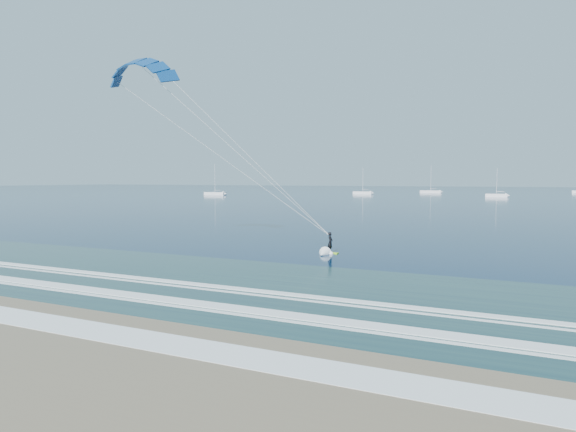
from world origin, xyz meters
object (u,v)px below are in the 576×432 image
(kitesurfer_rig, at_px, (231,147))
(sailboat_2, at_px, (431,192))
(sailboat_0, at_px, (215,193))
(sailboat_1, at_px, (363,193))
(sailboat_3, at_px, (496,195))

(kitesurfer_rig, relative_size, sailboat_2, 1.66)
(kitesurfer_rig, height_order, sailboat_0, kitesurfer_rig)
(sailboat_1, bearing_deg, kitesurfer_rig, -76.17)
(sailboat_2, bearing_deg, sailboat_0, -136.21)
(kitesurfer_rig, height_order, sailboat_2, kitesurfer_rig)
(sailboat_3, bearing_deg, sailboat_2, 124.55)
(sailboat_0, xyz_separation_m, sailboat_3, (104.84, 24.35, -0.01))
(kitesurfer_rig, bearing_deg, sailboat_2, 95.58)
(sailboat_0, xyz_separation_m, sailboat_2, (73.26, 70.23, 0.00))
(kitesurfer_rig, height_order, sailboat_1, kitesurfer_rig)
(sailboat_0, distance_m, sailboat_3, 107.63)
(sailboat_2, xyz_separation_m, sailboat_3, (31.58, -45.87, -0.01))
(sailboat_1, relative_size, sailboat_2, 0.88)
(kitesurfer_rig, bearing_deg, sailboat_0, 124.41)
(sailboat_0, bearing_deg, sailboat_3, 13.08)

